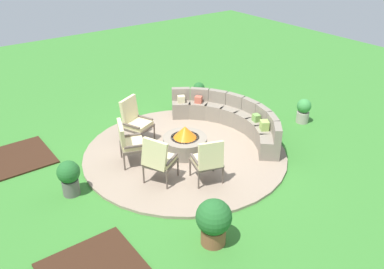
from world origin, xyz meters
name	(u,v)px	position (x,y,z in m)	size (l,w,h in m)	color
ground_plane	(185,154)	(0.00, 0.00, 0.00)	(24.00, 24.00, 0.00)	#387A2D
patio_circle	(185,153)	(0.00, 0.00, 0.03)	(4.71, 4.71, 0.06)	gray
mulch_bed_left	(17,158)	(-2.12, -3.25, 0.02)	(1.50, 1.49, 0.04)	#382114
fire_pit	(185,142)	(0.00, 0.00, 0.31)	(1.02, 1.02, 0.66)	gray
curved_stone_bench	(232,118)	(-0.22, 1.64, 0.37)	(3.56, 1.44, 0.77)	gray
lounge_chair_front_left	(135,120)	(-1.14, -0.65, 0.63)	(0.76, 0.76, 1.11)	brown
lounge_chair_front_right	(129,141)	(-0.34, -1.26, 0.60)	(0.73, 0.71, 1.03)	brown
lounge_chair_back_left	(158,159)	(0.66, -1.13, 0.61)	(0.77, 0.79, 1.07)	brown
lounge_chair_back_right	(208,159)	(1.26, -0.33, 0.59)	(0.69, 0.70, 0.99)	brown
potted_plant_0	(214,221)	(2.67, -1.33, 0.47)	(0.61, 0.61, 0.85)	brown
potted_plant_1	(69,176)	(-0.08, -2.74, 0.42)	(0.45, 0.45, 0.75)	#605B56
potted_plant_2	(199,90)	(-2.40, 2.23, 0.30)	(0.34, 0.34, 0.53)	#605B56
potted_plant_3	(304,110)	(0.52, 3.52, 0.36)	(0.38, 0.38, 0.67)	#A89E8E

